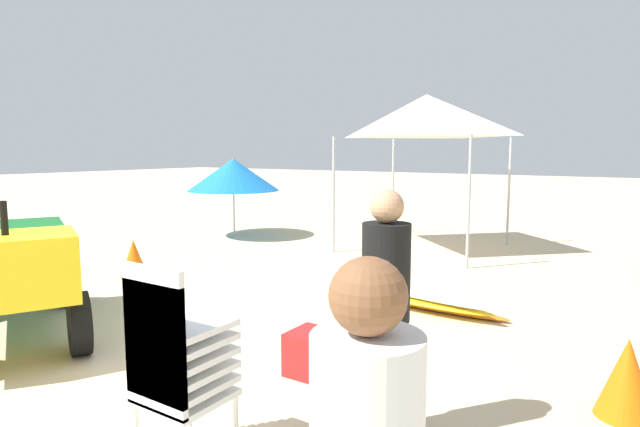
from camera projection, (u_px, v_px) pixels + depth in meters
ground at (95, 376)px, 4.54m from camera, size 80.00×80.00×0.00m
utility_cart at (9, 265)px, 5.34m from camera, size 2.81×2.23×1.50m
stacked_plastic_chairs at (172, 354)px, 3.11m from camera, size 0.48×0.48×1.29m
surfboard_pile at (418, 300)px, 6.45m from camera, size 2.24×0.58×0.24m
lifeguard_near_right at (386, 298)px, 3.48m from camera, size 0.32×0.32×1.69m
popup_canopy at (426, 116)px, 10.16m from camera, size 2.63×2.63×3.00m
beach_umbrella_far at (233, 175)px, 11.74m from camera, size 2.04×2.04×1.75m
traffic_cone_near at (627, 378)px, 3.82m from camera, size 0.42×0.42×0.60m
traffic_cone_far at (134, 258)px, 8.07m from camera, size 0.41×0.41×0.58m
cooler_box at (321, 355)px, 4.53m from camera, size 0.57×0.39×0.38m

